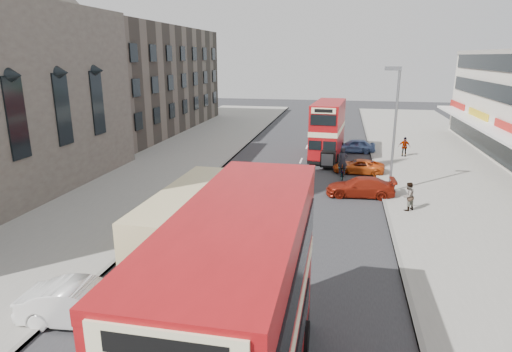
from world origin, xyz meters
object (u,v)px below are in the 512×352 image
Objects in this scene: bus_main at (242,319)px; cyclist at (342,168)px; pedestrian_near at (408,196)px; bus_second at (328,129)px; car_right_c at (354,146)px; coach at (186,214)px; street_lamp at (394,121)px; pedestrian_far at (404,147)px; car_left_front at (85,304)px; car_right_a at (360,187)px; car_right_b at (358,166)px.

bus_main is 22.88m from cyclist.
bus_second is at bearing -111.83° from pedestrian_near.
bus_second reaches higher than car_right_c.
bus_second is 20.56m from coach.
street_lamp reaches higher than pedestrian_near.
pedestrian_far reaches higher than pedestrian_near.
coach is 2.39× the size of car_right_c.
car_right_c is at bearing -23.51° from car_left_front.
bus_main reaches higher than coach.
coach is 2.12× the size of car_left_front.
pedestrian_near is (5.98, 16.10, -1.82)m from bus_main.
cyclist is (1.39, -6.80, -1.69)m from bus_second.
car_right_a reaches higher than car_right_b.
car_right_a is (8.48, 8.80, -0.79)m from coach.
street_lamp reaches higher than coach.
bus_main is 2.54× the size of car_right_c.
cyclist is (-5.32, -7.93, -0.21)m from pedestrian_far.
street_lamp reaches higher than cyclist.
car_right_b is at bearing -115.88° from pedestrian_near.
coach reaches higher than pedestrian_far.
bus_second is 3.83m from car_right_c.
bus_main is 5.66× the size of pedestrian_far.
bus_second is 27.61m from car_left_front.
bus_main is 2.24× the size of car_right_a.
car_right_b is at bearing 121.45° from bus_second.
coach is 14.81m from cyclist.
coach is 7.11m from car_left_front.
bus_second is at bearing -149.66° from car_right_b.
car_left_front is at bearing -24.78° from bus_main.
bus_second is at bearing -51.39° from car_right_c.
bus_main is 32.08m from car_right_c.
bus_main is 1.06× the size of coach.
car_right_a is at bearing -36.69° from car_left_front.
street_lamp is 2.09× the size of car_right_b.
car_right_c is (2.41, 2.35, -1.84)m from bus_second.
bus_main is at bearing -95.68° from pedestrian_far.
cyclist reaches higher than pedestrian_near.
street_lamp reaches higher than car_right_b.
street_lamp reaches higher than car_right_a.
coach is at bearing -136.47° from street_lamp.
bus_second is at bearing -20.24° from car_left_front.
car_left_front reaches higher than car_right_c.
car_right_c is 1.65× the size of cyclist.
bus_second is (0.84, 29.49, -0.32)m from bus_main.
bus_main reaches higher than car_left_front.
coach is at bearing -47.49° from car_right_a.
bus_main is 1.11× the size of bus_second.
car_right_b is (2.61, -5.08, -1.95)m from bus_second.
pedestrian_far is (6.71, 1.12, -1.49)m from bus_second.
street_lamp is 14.64m from coach.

